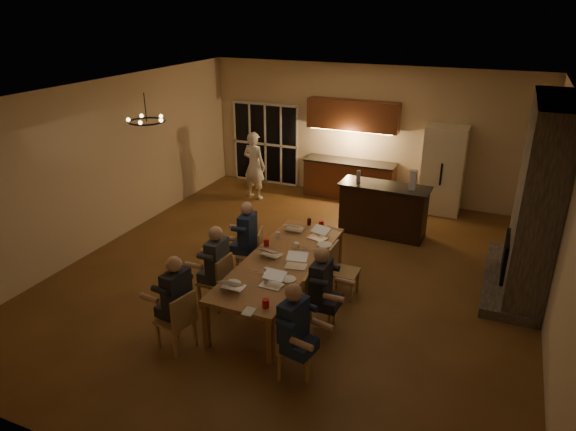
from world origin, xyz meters
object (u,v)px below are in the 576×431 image
(chair_left_mid, at_px, (214,280))
(laptop_b, at_px, (271,279))
(laptop_e, at_px, (295,224))
(mug_mid, at_px, (296,245))
(chair_left_far, at_px, (250,253))
(mug_front, at_px, (267,271))
(person_right_near, at_px, (293,333))
(chair_left_near, at_px, (175,320))
(chair_right_near, at_px, (295,344))
(redcup_far, at_px, (321,224))
(standing_person, at_px, (254,166))
(bar_island, at_px, (383,210))
(chair_right_mid, at_px, (320,302))
(chair_right_far, at_px, (345,271))
(laptop_d, at_px, (296,260))
(bar_bottle, at_px, (359,176))
(person_left_mid, at_px, (218,267))
(plate_near, at_px, (288,279))
(laptop_f, at_px, (317,233))
(chandelier, at_px, (147,121))
(bar_blender, at_px, (413,180))
(person_left_far, at_px, (248,239))
(laptop_a, at_px, (234,280))
(person_left_near, at_px, (177,301))
(dining_table, at_px, (281,281))
(mug_back, at_px, (278,235))
(laptop_c, at_px, (272,249))
(can_cola, at_px, (309,222))
(person_right_mid, at_px, (321,291))
(redcup_mid, at_px, (266,243))
(refrigerator, at_px, (443,170))
(redcup_near, at_px, (266,303))
(can_silver, at_px, (266,276))

(chair_left_mid, height_order, laptop_b, laptop_b)
(laptop_e, xyz_separation_m, mug_mid, (0.31, -0.67, -0.06))
(chair_left_far, xyz_separation_m, mug_front, (0.83, -1.04, 0.36))
(chair_left_mid, height_order, person_right_near, person_right_near)
(chair_left_near, height_order, chair_right_near, same)
(laptop_b, bearing_deg, redcup_far, 93.04)
(chair_left_near, relative_size, standing_person, 0.53)
(bar_island, distance_m, chair_right_mid, 3.70)
(chair_right_far, xyz_separation_m, standing_person, (-3.42, 3.54, 0.39))
(laptop_d, relative_size, bar_bottle, 1.33)
(chair_left_mid, xyz_separation_m, person_left_mid, (0.06, 0.02, 0.24))
(standing_person, height_order, plate_near, standing_person)
(laptop_e, distance_m, laptop_f, 0.53)
(standing_person, bearing_deg, laptop_e, 138.27)
(chair_right_far, height_order, redcup_far, chair_right_far)
(standing_person, bearing_deg, chandelier, 103.22)
(person_left_mid, bearing_deg, bar_blender, 147.39)
(person_left_mid, height_order, person_left_far, same)
(person_left_mid, height_order, laptop_a, person_left_mid)
(chandelier, height_order, redcup_far, chandelier)
(chair_left_far, bearing_deg, bar_bottle, 139.59)
(bar_island, distance_m, person_left_near, 5.13)
(person_left_near, bearing_deg, bar_bottle, 173.08)
(dining_table, height_order, mug_back, mug_back)
(person_right_near, bearing_deg, standing_person, 42.09)
(chandelier, bearing_deg, person_right_near, -26.86)
(mug_back, xyz_separation_m, plate_near, (0.74, -1.28, -0.04))
(standing_person, relative_size, laptop_c, 5.20)
(can_cola, bearing_deg, standing_person, 132.77)
(chandelier, distance_m, laptop_a, 2.99)
(bar_island, height_order, mug_front, bar_island)
(dining_table, bearing_deg, laptop_c, 153.92)
(person_right_mid, bearing_deg, person_left_mid, 89.50)
(redcup_mid, bearing_deg, laptop_f, 41.63)
(chair_left_far, distance_m, mug_mid, 0.98)
(chair_right_mid, height_order, chandelier, chandelier)
(can_cola, distance_m, plate_near, 2.04)
(laptop_b, xyz_separation_m, laptop_f, (0.05, 1.76, 0.00))
(person_right_near, xyz_separation_m, chandelier, (-3.24, 1.64, 2.06))
(chair_right_near, height_order, bar_bottle, bar_bottle)
(chair_right_far, height_order, laptop_f, laptop_f)
(refrigerator, height_order, standing_person, refrigerator)
(laptop_b, height_order, bar_blender, bar_blender)
(chandelier, bearing_deg, chair_right_near, -25.64)
(laptop_e, bearing_deg, laptop_c, 90.17)
(dining_table, distance_m, bar_bottle, 3.35)
(bar_island, relative_size, redcup_near, 15.17)
(can_silver, xyz_separation_m, plate_near, (0.30, 0.12, -0.05))
(chair_left_near, height_order, person_left_near, person_left_near)
(person_left_mid, relative_size, mug_mid, 13.80)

